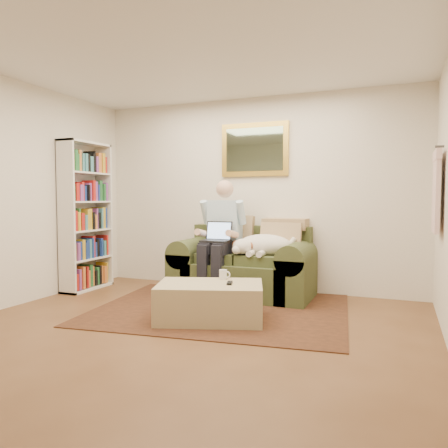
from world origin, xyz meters
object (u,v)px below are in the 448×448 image
Objects in this scene: sleeping_dog at (265,245)px; bookshelf at (86,216)px; seated_man at (219,238)px; coffee_mug at (223,274)px; laptop at (217,236)px; ottoman at (210,302)px; sofa at (243,272)px.

bookshelf is (-2.43, -0.33, 0.33)m from sleeping_dog.
coffee_mug is (0.37, -0.79, -0.31)m from seated_man.
laptop is 0.17× the size of bookshelf.
bookshelf reaches higher than ottoman.
sofa is 0.53m from seated_man.
sleeping_dog is at bearing 76.57° from coffee_mug.
sofa is at bearing 164.26° from sleeping_dog.
ottoman is 0.36m from coffee_mug.
sofa is 5.15× the size of laptop.
laptop is 0.88m from coffee_mug.
laptop is 0.47× the size of sleeping_dog.
ottoman is (0.34, -0.99, -0.58)m from laptop.
ottoman is (0.34, -1.06, -0.55)m from seated_man.
sofa is at bearing 31.45° from seated_man.
bookshelf is (-2.12, -0.42, 0.70)m from sofa.
ottoman is 2.47m from bookshelf.
sofa is at bearing 96.58° from coffee_mug.
sleeping_dog is 1.25m from ottoman.
bookshelf is at bearing 166.73° from coffee_mug.
bookshelf is (-2.23, 0.53, 0.57)m from coffee_mug.
ottoman is 10.50× the size of coffee_mug.
bookshelf is (-1.86, -0.26, 0.26)m from seated_man.
coffee_mug is (-0.21, -0.86, -0.24)m from sleeping_dog.
bookshelf is at bearing 160.05° from ottoman.
bookshelf is (-2.19, 0.80, 0.81)m from ottoman.
seated_man is (-0.26, -0.16, 0.44)m from sofa.
seated_man is 0.74× the size of bookshelf.
sleeping_dog is (0.58, 0.14, -0.10)m from laptop.
sofa is at bearing 11.28° from bookshelf.
laptop is at bearing -90.00° from seated_man.
laptop is at bearing 108.85° from ottoman.
sofa reaches higher than sleeping_dog.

